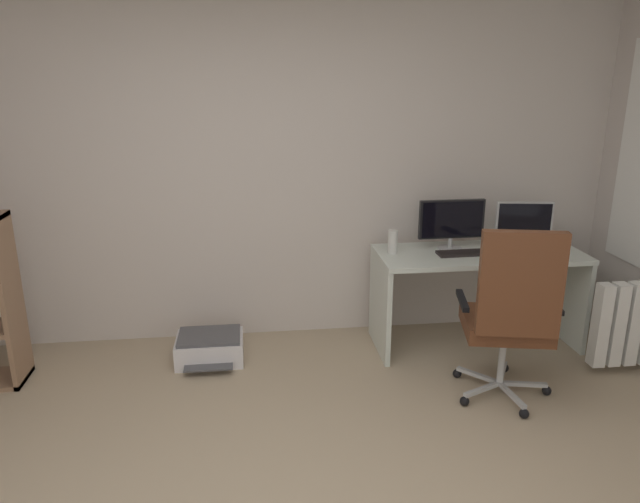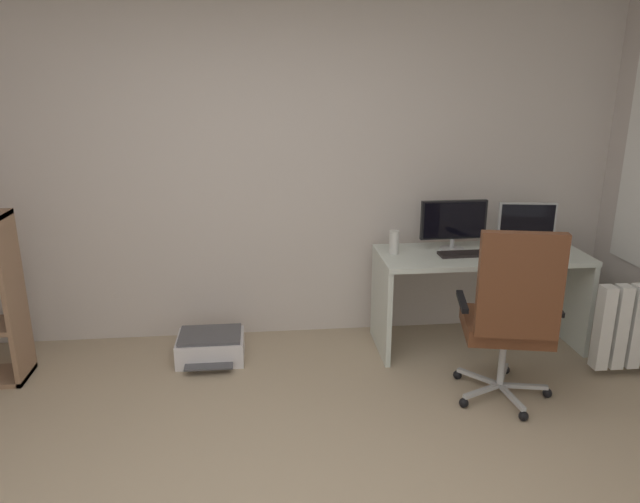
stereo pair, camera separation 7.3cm
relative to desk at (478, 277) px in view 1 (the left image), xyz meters
name	(u,v)px [view 1 (the left image)]	position (x,y,z in m)	size (l,w,h in m)	color
wall_back	(256,165)	(-1.60, 0.45, 0.79)	(5.40, 0.10, 2.65)	beige
desk	(478,277)	(0.00, 0.00, 0.00)	(1.49, 0.61, 0.73)	silver
monitor_main	(452,221)	(-0.19, 0.10, 0.40)	(0.49, 0.18, 0.37)	#B2B5B7
monitor_secondary	(524,221)	(0.36, 0.10, 0.38)	(0.41, 0.18, 0.34)	#B2B5B7
keyboard	(461,253)	(-0.16, -0.05, 0.20)	(0.34, 0.13, 0.02)	black
computer_mouse	(495,252)	(0.08, -0.06, 0.21)	(0.06, 0.10, 0.03)	black
desktop_speaker	(393,242)	(-0.64, 0.05, 0.28)	(0.07, 0.07, 0.17)	silver
office_chair	(511,312)	(-0.12, -0.83, 0.07)	(0.64, 0.63, 1.15)	#B7BABC
printer	(210,348)	(-1.97, -0.03, -0.44)	(0.47, 0.44, 0.20)	silver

